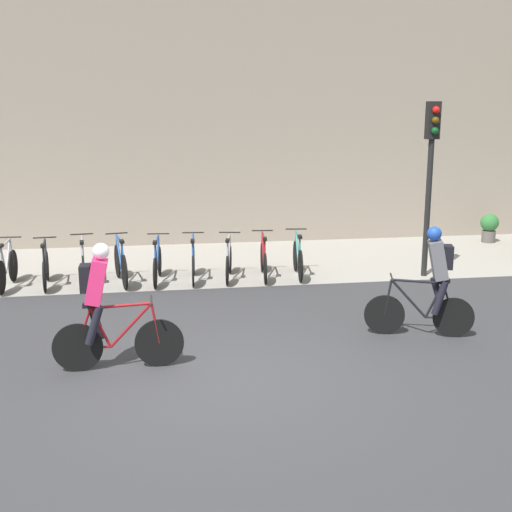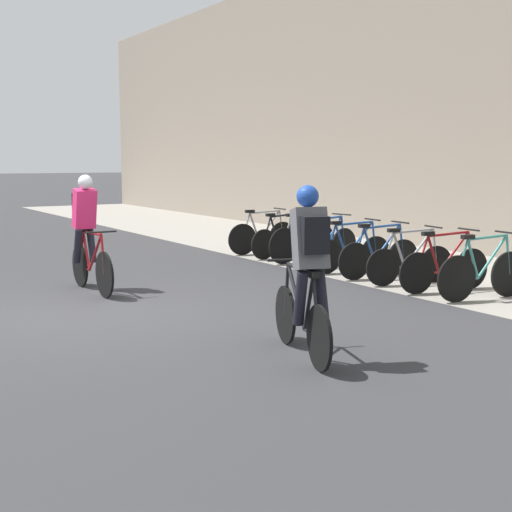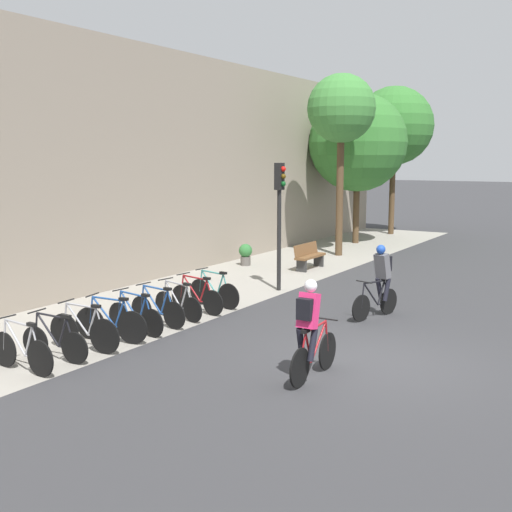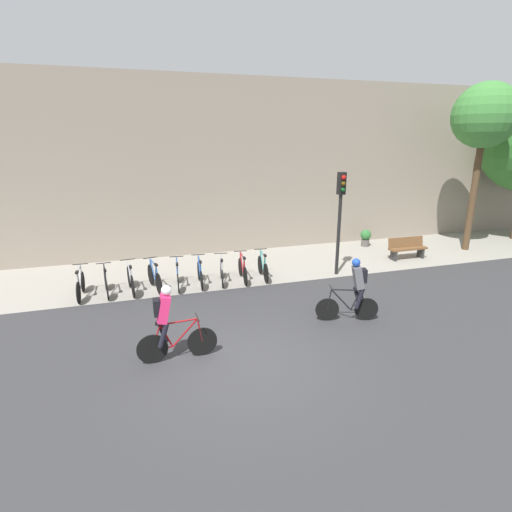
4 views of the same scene
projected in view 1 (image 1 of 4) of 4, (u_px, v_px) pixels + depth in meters
name	position (u px, v px, depth m)	size (l,w,h in m)	color
ground	(226.00, 380.00, 8.49)	(200.00, 200.00, 0.00)	#333335
kerb_strip	(195.00, 263.00, 15.00)	(44.00, 4.50, 0.01)	gray
building_facade	(186.00, 106.00, 16.66)	(44.00, 0.60, 7.21)	gray
cyclist_pink	(103.00, 304.00, 8.63)	(1.78, 0.46, 1.78)	black
cyclist_grey	(433.00, 278.00, 9.95)	(1.65, 0.62, 1.76)	black
parked_bike_0	(7.00, 268.00, 12.86)	(0.46, 1.67, 0.97)	black
parked_bike_1	(46.00, 268.00, 12.97)	(0.46, 1.58, 0.94)	black
parked_bike_2	(83.00, 265.00, 13.08)	(0.46, 1.71, 0.99)	black
parked_bike_3	(121.00, 264.00, 13.19)	(0.49, 1.70, 0.99)	black
parked_bike_4	(157.00, 264.00, 13.31)	(0.46, 1.68, 0.95)	black
parked_bike_5	(193.00, 262.00, 13.42)	(0.46, 1.66, 0.95)	black
parked_bike_6	(229.00, 261.00, 13.53)	(0.46, 1.60, 0.94)	black
parked_bike_7	(264.00, 260.00, 13.64)	(0.46, 1.69, 0.95)	black
parked_bike_8	(298.00, 258.00, 13.75)	(0.46, 1.66, 0.97)	black
traffic_light_pole	(431.00, 157.00, 13.29)	(0.26, 0.30, 3.67)	black
potted_plant	(489.00, 226.00, 17.30)	(0.48, 0.48, 0.78)	#56514C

